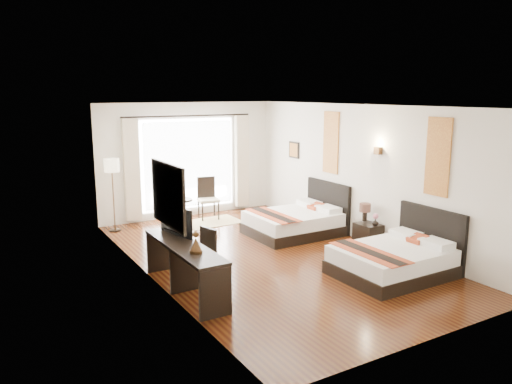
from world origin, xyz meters
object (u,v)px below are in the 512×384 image
desk_chair (201,266)px  fruit_bowl (181,198)px  bed_near (396,259)px  floor_lamp (112,170)px  window_chair (208,206)px  table_lamp (365,209)px  side_table (181,212)px  bed_far (297,221)px  console_desk (185,268)px  nightstand (368,235)px  vase (375,221)px  television (172,221)px

desk_chair → fruit_bowl: (1.06, 3.44, 0.38)m
bed_near → floor_lamp: bearing=123.2°
fruit_bowl → window_chair: bearing=17.5°
table_lamp → side_table: bearing=128.0°
bed_far → console_desk: (-3.33, -1.74, 0.10)m
floor_lamp → fruit_bowl: floor_lamp is taller
fruit_bowl → bed_near: bearing=-68.5°
table_lamp → desk_chair: size_ratio=0.41×
nightstand → side_table: size_ratio=0.80×
floor_lamp → desk_chair: bearing=-84.0°
vase → fruit_bowl: size_ratio=0.64×
console_desk → side_table: 4.00m
nightstand → window_chair: size_ratio=0.49×
table_lamp → bed_far: bearing=118.2°
console_desk → fruit_bowl: size_ratio=10.24×
television → side_table: television is taller
nightstand → floor_lamp: (-4.03, 3.74, 1.13)m
bed_far → vase: size_ratio=14.00×
vase → desk_chair: size_ratio=0.16×
console_desk → television: size_ratio=2.66×
console_desk → floor_lamp: size_ratio=1.36×
bed_far → side_table: (-1.87, 1.98, 0.03)m
nightstand → television: (-4.00, 0.29, 0.75)m
desk_chair → window_chair: (1.86, 3.69, 0.04)m
vase → fruit_bowl: bearing=125.5°
vase → fruit_bowl: fruit_bowl is taller
side_table → console_desk: bearing=-111.4°
console_desk → nightstand: bearing=3.6°
nightstand → side_table: side_table is taller
fruit_bowl → television: bearing=-114.5°
floor_lamp → side_table: (1.47, -0.27, -1.06)m
desk_chair → side_table: bearing=-122.2°
side_table → vase: bearing=-54.9°
bed_far → fruit_bowl: 2.73m
television → window_chair: television is taller
fruit_bowl → window_chair: window_chair is taller
console_desk → bed_far: bearing=27.6°
console_desk → window_chair: 4.53m
bed_near → floor_lamp: floor_lamp is taller
bed_near → side_table: bearing=111.2°
bed_far → console_desk: size_ratio=0.87×
vase → window_chair: (-1.77, 3.86, -0.26)m
bed_near → fruit_bowl: size_ratio=8.81×
vase → console_desk: size_ratio=0.06×
floor_lamp → side_table: 1.83m
bed_near → nightstand: bed_near is taller
desk_chair → console_desk: bearing=17.5°
side_table → desk_chair: bearing=-107.1°
bed_near → floor_lamp: size_ratio=1.17×
table_lamp → side_table: 4.23m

